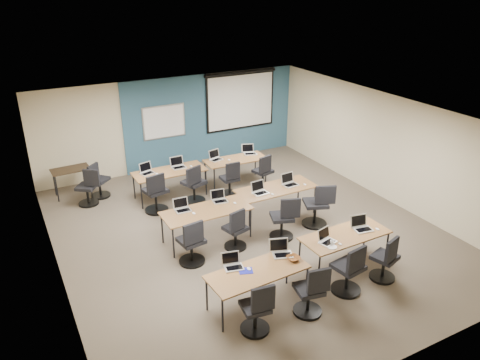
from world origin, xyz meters
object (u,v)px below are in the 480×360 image
laptop_2 (326,239)px  whiteboard (164,122)px  task_chair_9 (194,187)px  laptop_0 (233,264)px  laptop_1 (281,251)px  spare_chair_a (98,183)px  projector_screen (241,97)px  training_table_mid_right (276,189)px  task_chair_11 (263,175)px  laptop_8 (147,171)px  laptop_9 (178,165)px  laptop_3 (362,226)px  laptop_7 (289,182)px  training_table_mid_left (206,212)px  task_chair_8 (156,196)px  laptop_6 (260,190)px  training_table_back_left (170,172)px  laptop_4 (182,207)px  laptop_10 (216,157)px  utility_table (71,172)px  task_chair_1 (311,294)px  training_table_front_left (258,273)px  training_table_back_right (236,161)px  task_chair_6 (284,221)px  task_chair_2 (349,273)px  task_chair_7 (317,208)px  task_chair_10 (230,181)px  spare_chair_b (89,190)px  training_table_front_right (345,236)px  laptop_11 (249,151)px  task_chair_0 (257,312)px

laptop_2 → whiteboard: bearing=82.4°
whiteboard → task_chair_9: size_ratio=1.23×
laptop_0 → laptop_1: bearing=9.8°
spare_chair_a → projector_screen: bearing=-30.6°
training_table_mid_right → task_chair_11: (0.54, 1.48, -0.28)m
laptop_8 → laptop_9: laptop_9 is taller
task_chair_11 → projector_screen: bearing=60.7°
laptop_3 → laptop_7: laptop_7 is taller
training_table_mid_left → task_chair_9: size_ratio=1.85×
laptop_1 → task_chair_8: (-1.03, 3.99, -0.36)m
laptop_8 → laptop_6: bearing=-66.7°
training_table_back_left → laptop_3: 5.17m
projector_screen → laptop_4: 5.54m
whiteboard → laptop_2: 6.66m
laptop_6 → laptop_10: bearing=84.5°
laptop_2 → utility_table: 6.99m
task_chair_1 → laptop_7: (1.77, 3.35, 0.39)m
laptop_2 → laptop_3: 0.91m
training_table_front_left → laptop_9: laptop_9 is taller
training_table_back_right → task_chair_6: bearing=-95.5°
training_table_back_right → laptop_4: 3.21m
projector_screen → task_chair_2: projector_screen is taller
projector_screen → laptop_3: bearing=-96.7°
training_table_mid_left → laptop_8: 2.63m
laptop_4 → task_chair_7: task_chair_7 is taller
task_chair_1 → laptop_7: 3.80m
laptop_7 → laptop_10: size_ratio=1.06×
training_table_mid_right → laptop_4: 2.38m
training_table_back_left → task_chair_11: task_chair_11 is taller
task_chair_2 → task_chair_10: 4.69m
spare_chair_b → task_chair_7: bearing=-2.6°
training_table_front_left → task_chair_7: task_chair_7 is taller
training_table_mid_left → spare_chair_a: bearing=116.0°
task_chair_1 → laptop_7: laptop_7 is taller
laptop_7 → task_chair_7: 0.97m
training_table_front_right → training_table_front_left: bearing=-174.5°
laptop_11 → task_chair_2: bearing=-81.0°
laptop_8 → laptop_11: (2.98, 0.00, 0.00)m
laptop_11 → laptop_8: bearing=-160.8°
laptop_9 → laptop_10: size_ratio=1.06×
task_chair_0 → laptop_4: 3.30m
task_chair_0 → training_table_back_right: bearing=73.2°
laptop_7 → task_chair_9: bearing=135.1°
whiteboard → spare_chair_a: 2.69m
laptop_4 → utility_table: size_ratio=0.35×
task_chair_6 → task_chair_9: bearing=132.1°
laptop_7 → task_chair_10: laptop_7 is taller
projector_screen → task_chair_0: size_ratio=2.47×
training_table_back_left → laptop_11: 2.43m
training_table_front_left → training_table_front_right: same height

